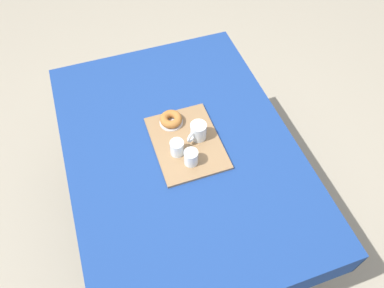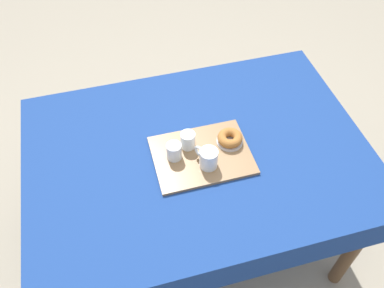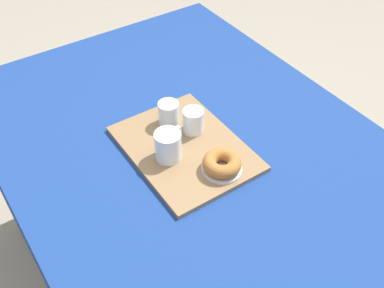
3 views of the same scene
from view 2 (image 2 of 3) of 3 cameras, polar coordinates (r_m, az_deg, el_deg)
name	(u,v)px [view 2 (image 2 of 3)]	position (r m, az deg, el deg)	size (l,w,h in m)	color
ground_plane	(196,235)	(2.37, 0.61, -12.65)	(6.00, 6.00, 0.00)	gray
dining_table	(198,163)	(1.80, 0.79, -2.66)	(1.46, 1.05, 0.76)	navy
serving_tray	(202,155)	(1.71, 1.38, -1.59)	(0.41, 0.31, 0.01)	olive
tea_mug_left	(208,159)	(1.64, 2.29, -2.06)	(0.08, 0.11, 0.09)	white
water_glass_near	(174,152)	(1.67, -2.53, -1.09)	(0.06, 0.06, 0.08)	white
water_glass_far	(188,141)	(1.71, -0.59, 0.46)	(0.06, 0.06, 0.08)	white
donut_plate_left	(230,142)	(1.75, 5.36, 0.25)	(0.11, 0.11, 0.01)	silver
sugar_donut_left	(230,139)	(1.73, 5.41, 0.74)	(0.11, 0.11, 0.04)	#A3662D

